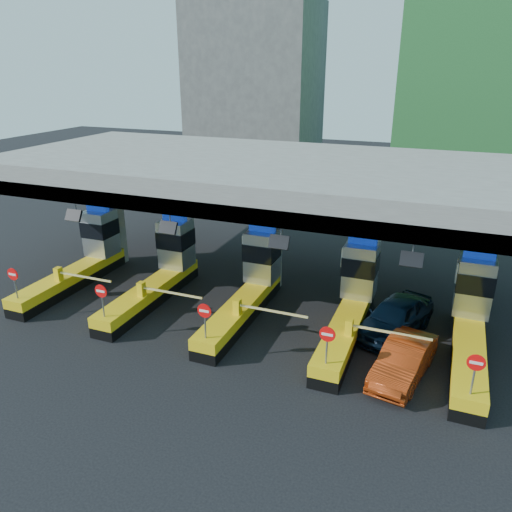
% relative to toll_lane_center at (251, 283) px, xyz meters
% --- Properties ---
extents(ground, '(120.00, 120.00, 0.00)m').
position_rel_toll_lane_center_xyz_m(ground, '(-0.00, -0.28, -1.40)').
color(ground, black).
rests_on(ground, ground).
extents(toll_canopy, '(28.00, 12.09, 7.00)m').
position_rel_toll_lane_center_xyz_m(toll_canopy, '(-0.00, 2.59, 4.74)').
color(toll_canopy, slate).
rests_on(toll_canopy, ground).
extents(toll_lane_far_left, '(4.43, 8.00, 4.16)m').
position_rel_toll_lane_center_xyz_m(toll_lane_far_left, '(-10.00, 0.00, 0.00)').
color(toll_lane_far_left, black).
rests_on(toll_lane_far_left, ground).
extents(toll_lane_left, '(4.43, 8.00, 4.16)m').
position_rel_toll_lane_center_xyz_m(toll_lane_left, '(-5.00, 0.00, 0.00)').
color(toll_lane_left, black).
rests_on(toll_lane_left, ground).
extents(toll_lane_center, '(4.43, 8.00, 4.16)m').
position_rel_toll_lane_center_xyz_m(toll_lane_center, '(0.00, 0.00, 0.00)').
color(toll_lane_center, black).
rests_on(toll_lane_center, ground).
extents(toll_lane_right, '(4.43, 8.00, 4.16)m').
position_rel_toll_lane_center_xyz_m(toll_lane_right, '(5.00, 0.00, 0.00)').
color(toll_lane_right, black).
rests_on(toll_lane_right, ground).
extents(toll_lane_far_right, '(4.43, 8.00, 4.16)m').
position_rel_toll_lane_center_xyz_m(toll_lane_far_right, '(10.00, 0.00, 0.00)').
color(toll_lane_far_right, black).
rests_on(toll_lane_far_right, ground).
extents(bg_building_concrete, '(14.00, 10.00, 18.00)m').
position_rel_toll_lane_center_xyz_m(bg_building_concrete, '(-14.00, 35.72, 7.60)').
color(bg_building_concrete, '#4C4C49').
rests_on(bg_building_concrete, ground).
extents(van, '(3.50, 5.24, 1.66)m').
position_rel_toll_lane_center_xyz_m(van, '(6.91, 0.14, -0.57)').
color(van, black).
rests_on(van, ground).
extents(red_car, '(2.35, 4.59, 1.44)m').
position_rel_toll_lane_center_xyz_m(red_car, '(7.65, -3.17, -0.68)').
color(red_car, maroon).
rests_on(red_car, ground).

